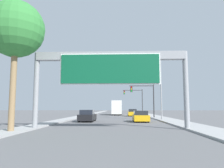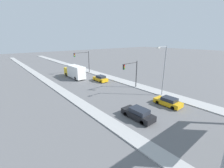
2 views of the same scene
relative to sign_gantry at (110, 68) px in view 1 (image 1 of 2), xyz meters
name	(u,v)px [view 1 (image 1 of 2)]	position (x,y,z in m)	size (l,w,h in m)	color
sidewalk_right	(145,114)	(7.75, 42.13, -5.18)	(3.00, 120.00, 0.15)	#A6A6A6
median_strip_left	(91,114)	(-7.25, 42.13, -5.18)	(2.00, 120.00, 0.15)	#A6A6A6
sign_gantry	(110,68)	(0.00, 0.00, 0.00)	(13.34, 0.73, 6.66)	gray
car_near_right	(87,116)	(-3.50, 10.61, -4.53)	(1.90, 4.78, 1.54)	black
car_far_center	(141,117)	(3.50, 10.24, -4.58)	(1.90, 4.40, 1.44)	gold
car_far_right	(132,113)	(3.50, 29.33, -4.54)	(1.90, 4.35, 1.53)	gold
truck_box_primary	(117,108)	(0.00, 36.64, -3.47)	(2.42, 8.91, 3.52)	yellow
traffic_light_near_intersection	(146,95)	(5.35, 20.13, -1.22)	(4.35, 0.32, 5.98)	#2D2D30
traffic_light_mid_block	(136,97)	(5.11, 40.13, -0.64)	(5.34, 0.32, 6.78)	#2D2D30
palm_tree_foreground	(16,30)	(-7.08, -2.74, 2.47)	(4.33, 4.33, 9.96)	#8C704C
street_lamp_right	(159,82)	(6.51, 13.53, 0.26)	(2.87, 0.28, 9.36)	gray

